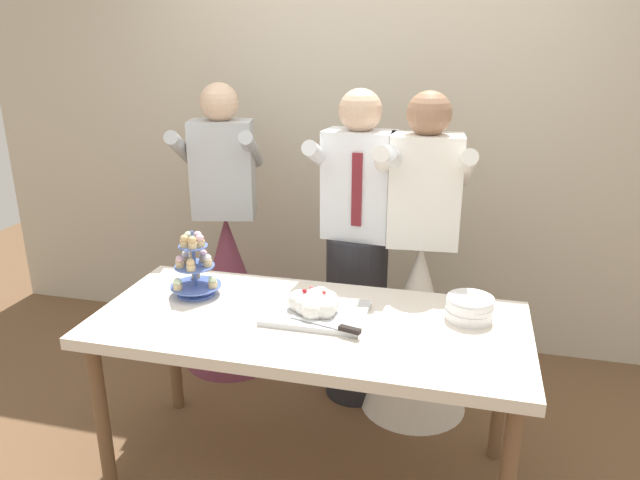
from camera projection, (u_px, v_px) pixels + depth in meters
ground_plane at (310, 471)px, 2.73m from camera, size 8.00×8.00×0.00m
rear_wall at (371, 113)px, 3.58m from camera, size 5.20×0.10×2.90m
dessert_table at (309, 335)px, 2.51m from camera, size 1.80×0.80×0.78m
cupcake_stand at (195, 267)px, 2.67m from camera, size 0.23×0.23×0.31m
main_cake_tray at (316, 306)px, 2.50m from camera, size 0.43×0.33×0.13m
plate_stack at (469, 308)px, 2.47m from camera, size 0.20×0.20×0.10m
person_groom at (357, 268)px, 3.11m from camera, size 0.50×0.53×1.66m
person_bride at (418, 306)px, 3.05m from camera, size 0.56×0.56×1.66m
person_guest at (228, 271)px, 3.50m from camera, size 0.59×0.58×1.66m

